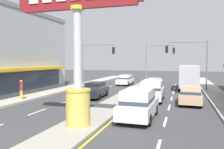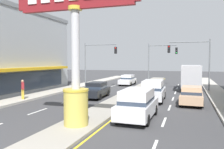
{
  "view_description": "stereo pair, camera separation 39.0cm",
  "coord_description": "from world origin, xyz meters",
  "px_view_note": "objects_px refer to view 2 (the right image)",
  "views": [
    {
      "loc": [
        5.38,
        -4.64,
        3.65
      ],
      "look_at": [
        0.22,
        12.12,
        2.6
      ],
      "focal_mm": 36.49,
      "sensor_mm": 36.0,
      "label": 1
    },
    {
      "loc": [
        5.75,
        -4.52,
        3.65
      ],
      "look_at": [
        0.22,
        12.12,
        2.6
      ],
      "focal_mm": 36.49,
      "sensor_mm": 36.0,
      "label": 2
    }
  ],
  "objects_px": {
    "district_sign": "(75,55)",
    "pedestrian_far_side": "(23,88)",
    "box_truck_far_right_lane": "(191,77)",
    "sedan_near_left_lane": "(128,80)",
    "sedan_far_left_oncoming": "(192,95)",
    "traffic_light_right_side": "(194,56)",
    "suv_near_right_lane": "(137,104)",
    "traffic_light_median_far": "(159,57)",
    "traffic_light_left_side": "(97,57)",
    "suv_kerb_right": "(153,90)",
    "sedan_mid_left_lane": "(96,90)"
  },
  "relations": [
    {
      "from": "district_sign",
      "to": "pedestrian_far_side",
      "type": "height_order",
      "value": "district_sign"
    },
    {
      "from": "box_truck_far_right_lane",
      "to": "sedan_near_left_lane",
      "type": "height_order",
      "value": "box_truck_far_right_lane"
    },
    {
      "from": "box_truck_far_right_lane",
      "to": "sedan_far_left_oncoming",
      "type": "bearing_deg",
      "value": -90.1
    },
    {
      "from": "traffic_light_right_side",
      "to": "suv_near_right_lane",
      "type": "distance_m",
      "value": 15.65
    },
    {
      "from": "traffic_light_median_far",
      "to": "pedestrian_far_side",
      "type": "bearing_deg",
      "value": -120.92
    },
    {
      "from": "traffic_light_median_far",
      "to": "sedan_far_left_oncoming",
      "type": "xyz_separation_m",
      "value": [
        4.37,
        -13.76,
        -3.41
      ]
    },
    {
      "from": "pedestrian_far_side",
      "to": "traffic_light_right_side",
      "type": "bearing_deg",
      "value": 38.67
    },
    {
      "from": "traffic_light_left_side",
      "to": "sedan_far_left_oncoming",
      "type": "distance_m",
      "value": 16.19
    },
    {
      "from": "traffic_light_median_far",
      "to": "box_truck_far_right_lane",
      "type": "relative_size",
      "value": 0.9
    },
    {
      "from": "sedan_near_left_lane",
      "to": "traffic_light_right_side",
      "type": "bearing_deg",
      "value": -26.43
    },
    {
      "from": "district_sign",
      "to": "pedestrian_far_side",
      "type": "bearing_deg",
      "value": 145.24
    },
    {
      "from": "sedan_far_left_oncoming",
      "to": "suv_kerb_right",
      "type": "xyz_separation_m",
      "value": [
        -3.3,
        0.63,
        0.2
      ]
    },
    {
      "from": "traffic_light_right_side",
      "to": "sedan_near_left_lane",
      "type": "relative_size",
      "value": 1.43
    },
    {
      "from": "sedan_far_left_oncoming",
      "to": "pedestrian_far_side",
      "type": "distance_m",
      "value": 14.86
    },
    {
      "from": "district_sign",
      "to": "sedan_near_left_lane",
      "type": "xyz_separation_m",
      "value": [
        -2.83,
        22.25,
        -3.17
      ]
    },
    {
      "from": "traffic_light_left_side",
      "to": "pedestrian_far_side",
      "type": "bearing_deg",
      "value": -98.75
    },
    {
      "from": "district_sign",
      "to": "traffic_light_left_side",
      "type": "relative_size",
      "value": 1.26
    },
    {
      "from": "suv_near_right_lane",
      "to": "pedestrian_far_side",
      "type": "relative_size",
      "value": 2.64
    },
    {
      "from": "traffic_light_right_side",
      "to": "traffic_light_median_far",
      "type": "bearing_deg",
      "value": 132.52
    },
    {
      "from": "traffic_light_median_far",
      "to": "suv_near_right_lane",
      "type": "height_order",
      "value": "traffic_light_median_far"
    },
    {
      "from": "district_sign",
      "to": "box_truck_far_right_lane",
      "type": "relative_size",
      "value": 1.13
    },
    {
      "from": "suv_kerb_right",
      "to": "pedestrian_far_side",
      "type": "height_order",
      "value": "pedestrian_far_side"
    },
    {
      "from": "suv_near_right_lane",
      "to": "sedan_near_left_lane",
      "type": "xyz_separation_m",
      "value": [
        -5.65,
        19.47,
        -0.2
      ]
    },
    {
      "from": "traffic_light_left_side",
      "to": "suv_kerb_right",
      "type": "height_order",
      "value": "traffic_light_left_side"
    },
    {
      "from": "district_sign",
      "to": "traffic_light_left_side",
      "type": "height_order",
      "value": "district_sign"
    },
    {
      "from": "district_sign",
      "to": "suv_kerb_right",
      "type": "bearing_deg",
      "value": 73.61
    },
    {
      "from": "traffic_light_left_side",
      "to": "traffic_light_right_side",
      "type": "bearing_deg",
      "value": -4.33
    },
    {
      "from": "traffic_light_left_side",
      "to": "sedan_far_left_oncoming",
      "type": "bearing_deg",
      "value": -37.57
    },
    {
      "from": "pedestrian_far_side",
      "to": "sedan_near_left_lane",
      "type": "bearing_deg",
      "value": 71.31
    },
    {
      "from": "traffic_light_left_side",
      "to": "traffic_light_right_side",
      "type": "relative_size",
      "value": 1.0
    },
    {
      "from": "traffic_light_right_side",
      "to": "suv_kerb_right",
      "type": "relative_size",
      "value": 1.34
    },
    {
      "from": "traffic_light_left_side",
      "to": "pedestrian_far_side",
      "type": "xyz_separation_m",
      "value": [
        -1.97,
        -12.81,
        -3.07
      ]
    },
    {
      "from": "traffic_light_left_side",
      "to": "suv_near_right_lane",
      "type": "distance_m",
      "value": 18.63
    },
    {
      "from": "sedan_mid_left_lane",
      "to": "suv_near_right_lane",
      "type": "bearing_deg",
      "value": -51.08
    },
    {
      "from": "traffic_light_left_side",
      "to": "sedan_mid_left_lane",
      "type": "relative_size",
      "value": 1.41
    },
    {
      "from": "box_truck_far_right_lane",
      "to": "suv_kerb_right",
      "type": "distance_m",
      "value": 9.73
    },
    {
      "from": "pedestrian_far_side",
      "to": "sedan_mid_left_lane",
      "type": "bearing_deg",
      "value": 35.55
    },
    {
      "from": "traffic_light_right_side",
      "to": "sedan_far_left_oncoming",
      "type": "relative_size",
      "value": 1.42
    },
    {
      "from": "sedan_mid_left_lane",
      "to": "sedan_near_left_lane",
      "type": "bearing_deg",
      "value": 89.98
    },
    {
      "from": "suv_near_right_lane",
      "to": "traffic_light_median_far",
      "type": "bearing_deg",
      "value": 93.08
    },
    {
      "from": "sedan_far_left_oncoming",
      "to": "sedan_near_left_lane",
      "type": "bearing_deg",
      "value": 124.01
    },
    {
      "from": "traffic_light_left_side",
      "to": "box_truck_far_right_lane",
      "type": "xyz_separation_m",
      "value": [
        12.55,
        0.11,
        -2.55
      ]
    },
    {
      "from": "district_sign",
      "to": "sedan_near_left_lane",
      "type": "height_order",
      "value": "district_sign"
    },
    {
      "from": "traffic_light_median_far",
      "to": "box_truck_far_right_lane",
      "type": "xyz_separation_m",
      "value": [
        4.39,
        -4.0,
        -2.5
      ]
    },
    {
      "from": "box_truck_far_right_lane",
      "to": "suv_near_right_lane",
      "type": "bearing_deg",
      "value": -101.74
    },
    {
      "from": "traffic_light_right_side",
      "to": "sedan_mid_left_lane",
      "type": "relative_size",
      "value": 1.41
    },
    {
      "from": "traffic_light_median_far",
      "to": "sedan_near_left_lane",
      "type": "xyz_separation_m",
      "value": [
        -4.58,
        -0.49,
        -3.41
      ]
    },
    {
      "from": "traffic_light_right_side",
      "to": "pedestrian_far_side",
      "type": "height_order",
      "value": "traffic_light_right_side"
    },
    {
      "from": "traffic_light_left_side",
      "to": "suv_kerb_right",
      "type": "bearing_deg",
      "value": -44.29
    },
    {
      "from": "traffic_light_median_far",
      "to": "sedan_far_left_oncoming",
      "type": "distance_m",
      "value": 14.83
    }
  ]
}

